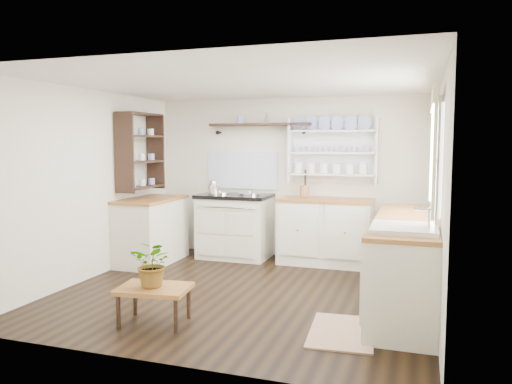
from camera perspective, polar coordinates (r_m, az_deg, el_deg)
floor at (r=5.67m, az=-1.27°, el=-11.36°), size 4.00×3.80×0.01m
wall_back at (r=7.25m, az=3.78°, el=1.61°), size 4.00×0.02×2.30m
wall_right at (r=5.13m, az=20.24°, el=-0.38°), size 0.02×3.80×2.30m
wall_left at (r=6.40m, az=-18.41°, el=0.80°), size 0.02×3.80×2.30m
ceiling at (r=5.46m, az=-1.32°, el=12.40°), size 4.00×3.80×0.01m
window at (r=5.25m, az=19.79°, el=4.30°), size 0.08×1.55×1.22m
aga_cooker at (r=7.24m, az=-2.44°, el=-3.82°), size 1.03×0.72×0.95m
back_cabinets at (r=6.92m, az=7.94°, el=-4.38°), size 1.27×0.63×0.90m
right_cabinets at (r=5.34m, az=16.71°, el=-7.56°), size 0.62×2.43×0.90m
belfast_sink at (r=4.53m, az=16.53°, el=-5.48°), size 0.55×0.60×0.45m
left_cabinets at (r=7.06m, az=-11.89°, el=-4.24°), size 0.62×1.13×0.90m
plate_rack at (r=7.07m, az=8.85°, el=4.74°), size 1.20×0.22×0.90m
high_shelf at (r=7.24m, az=0.48°, el=7.63°), size 1.50×0.29×0.16m
left_shelving at (r=7.04m, az=-13.05°, el=4.62°), size 0.28×0.80×1.05m
kettle at (r=7.16m, az=-4.89°, el=0.60°), size 0.17×0.17×0.20m
utensil_crock at (r=6.99m, az=5.57°, el=0.12°), size 0.13×0.13×0.16m
center_table at (r=4.74m, az=-11.57°, el=-11.07°), size 0.69×0.54×0.35m
potted_plant at (r=4.68m, az=-11.63°, el=-8.01°), size 0.39×0.34×0.43m
floor_rug at (r=4.60m, az=9.79°, el=-15.47°), size 0.61×0.89×0.02m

